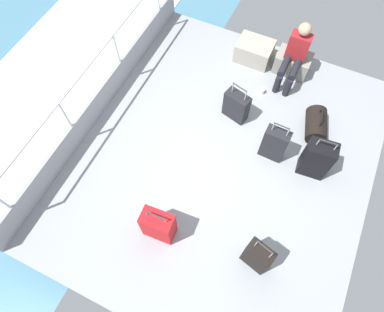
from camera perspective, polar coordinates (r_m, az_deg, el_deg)
ground_plane at (r=5.29m, az=5.21°, el=-0.41°), size 4.40×5.20×0.06m
gunwale_port at (r=5.74m, az=-15.18°, el=9.02°), size 0.06×5.20×0.45m
railing_port at (r=5.32m, az=-16.60°, el=12.55°), size 0.04×4.20×1.02m
sea_wake at (r=6.94m, az=-23.96°, el=9.79°), size 12.00×12.00×0.01m
cargo_crate_0 at (r=6.40m, az=10.44°, el=17.00°), size 0.66×0.47×0.37m
cargo_crate_1 at (r=6.36m, az=16.57°, el=14.81°), size 0.62×0.39×0.37m
passenger_seated at (r=5.97m, az=16.99°, el=16.05°), size 0.34×0.66×1.07m
suitcase_0 at (r=5.47m, az=7.47°, el=8.37°), size 0.44×0.29×0.74m
suitcase_1 at (r=4.51m, az=10.98°, el=-16.27°), size 0.38×0.27×0.83m
suitcase_2 at (r=5.15m, az=20.26°, el=-0.48°), size 0.41×0.29×0.85m
suitcase_3 at (r=5.13m, az=13.70°, el=2.00°), size 0.36×0.20×0.82m
suitcase_4 at (r=4.55m, az=-5.67°, el=-11.56°), size 0.43×0.27×0.75m
duffel_bag at (r=5.69m, az=20.19°, el=4.97°), size 0.45×0.61×0.48m
paper_cup at (r=6.00m, az=11.76°, el=10.68°), size 0.08×0.08×0.10m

